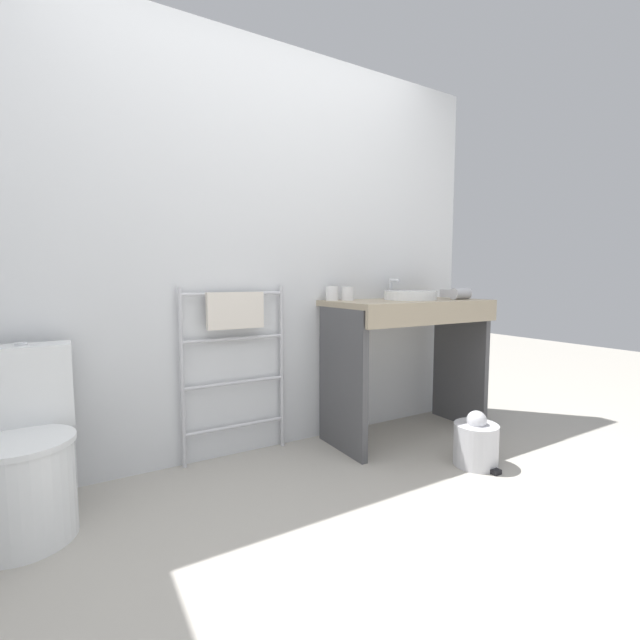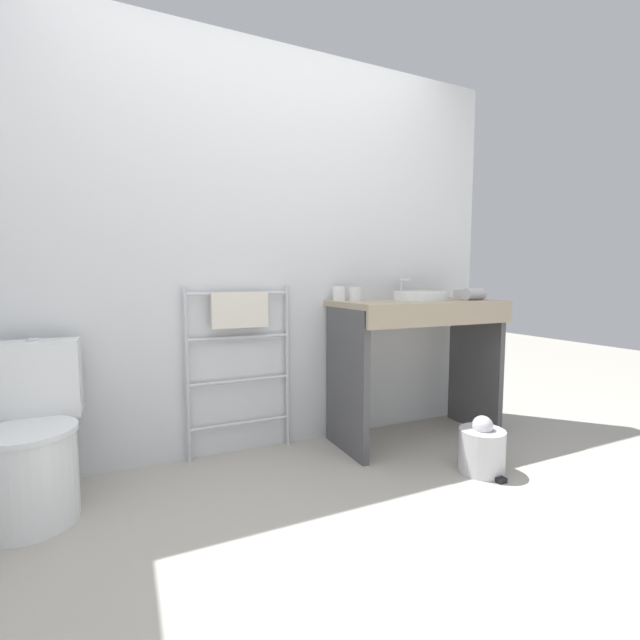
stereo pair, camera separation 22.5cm
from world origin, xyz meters
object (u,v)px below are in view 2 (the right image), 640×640
(cup_near_wall, at_px, (339,293))
(cup_near_edge, at_px, (355,294))
(towel_radiator, at_px, (240,336))
(sink_basin, at_px, (420,295))
(trash_bin, at_px, (482,449))
(toilet, at_px, (32,446))
(hair_dryer, at_px, (473,294))

(cup_near_wall, height_order, cup_near_edge, cup_near_wall)
(towel_radiator, distance_m, cup_near_wall, 0.67)
(towel_radiator, relative_size, cup_near_edge, 11.47)
(sink_basin, relative_size, trash_bin, 1.11)
(toilet, distance_m, towel_radiator, 1.09)
(sink_basin, height_order, trash_bin, sink_basin)
(toilet, xyz_separation_m, trash_bin, (2.09, -0.51, -0.18))
(towel_radiator, relative_size, trash_bin, 3.21)
(cup_near_edge, relative_size, trash_bin, 0.28)
(toilet, height_order, cup_near_wall, cup_near_wall)
(toilet, distance_m, sink_basin, 2.19)
(cup_near_wall, distance_m, cup_near_edge, 0.10)
(cup_near_wall, bearing_deg, cup_near_edge, -22.82)
(towel_radiator, height_order, sink_basin, towel_radiator)
(sink_basin, xyz_separation_m, cup_near_wall, (-0.49, 0.18, 0.01))
(toilet, bearing_deg, towel_radiator, 15.35)
(towel_radiator, xyz_separation_m, cup_near_wall, (0.63, -0.03, 0.24))
(towel_radiator, xyz_separation_m, trash_bin, (1.10, -0.78, -0.57))
(sink_basin, distance_m, hair_dryer, 0.35)
(toilet, bearing_deg, trash_bin, -13.63)
(toilet, distance_m, cup_near_edge, 1.83)
(toilet, distance_m, cup_near_wall, 1.75)
(cup_near_edge, xyz_separation_m, trash_bin, (0.38, -0.71, -0.81))
(sink_basin, bearing_deg, trash_bin, -91.89)
(toilet, relative_size, cup_near_wall, 8.39)
(trash_bin, bearing_deg, hair_dryer, 52.22)
(sink_basin, bearing_deg, cup_near_wall, 159.77)
(toilet, xyz_separation_m, sink_basin, (2.11, 0.06, 0.61))
(cup_near_edge, bearing_deg, sink_basin, -19.61)
(towel_radiator, bearing_deg, sink_basin, -10.50)
(sink_basin, distance_m, trash_bin, 0.98)
(towel_radiator, bearing_deg, cup_near_wall, -2.46)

